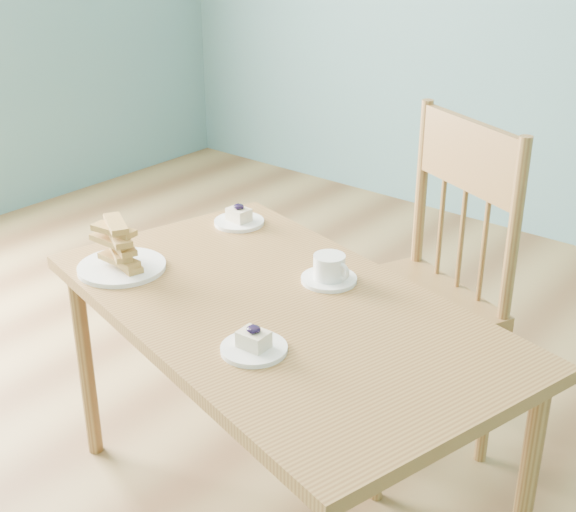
{
  "coord_description": "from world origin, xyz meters",
  "views": [
    {
      "loc": [
        1.22,
        -1.16,
        1.6
      ],
      "look_at": [
        0.08,
        0.22,
        0.77
      ],
      "focal_mm": 50.0,
      "sensor_mm": 36.0,
      "label": 1
    }
  ],
  "objects_px": {
    "coffee_cup": "(330,270)",
    "cheesecake_plate_far": "(239,219)",
    "dining_chair": "(415,290)",
    "cheesecake_plate_near": "(254,345)",
    "biscotti_plate": "(120,253)",
    "dining_table": "(279,328)"
  },
  "relations": [
    {
      "from": "coffee_cup",
      "to": "cheesecake_plate_far",
      "type": "bearing_deg",
      "value": 165.83
    },
    {
      "from": "dining_chair",
      "to": "biscotti_plate",
      "type": "height_order",
      "value": "dining_chair"
    },
    {
      "from": "coffee_cup",
      "to": "biscotti_plate",
      "type": "relative_size",
      "value": 0.62
    },
    {
      "from": "dining_table",
      "to": "cheesecake_plate_near",
      "type": "bearing_deg",
      "value": -50.62
    },
    {
      "from": "dining_chair",
      "to": "cheesecake_plate_near",
      "type": "distance_m",
      "value": 0.74
    },
    {
      "from": "dining_table",
      "to": "cheesecake_plate_near",
      "type": "distance_m",
      "value": 0.24
    },
    {
      "from": "cheesecake_plate_far",
      "to": "biscotti_plate",
      "type": "height_order",
      "value": "biscotti_plate"
    },
    {
      "from": "dining_table",
      "to": "dining_chair",
      "type": "distance_m",
      "value": 0.53
    },
    {
      "from": "dining_chair",
      "to": "dining_table",
      "type": "bearing_deg",
      "value": -75.23
    },
    {
      "from": "cheesecake_plate_near",
      "to": "biscotti_plate",
      "type": "height_order",
      "value": "biscotti_plate"
    },
    {
      "from": "dining_chair",
      "to": "cheesecake_plate_near",
      "type": "relative_size",
      "value": 6.83
    },
    {
      "from": "biscotti_plate",
      "to": "cheesecake_plate_far",
      "type": "bearing_deg",
      "value": 86.44
    },
    {
      "from": "dining_table",
      "to": "biscotti_plate",
      "type": "xyz_separation_m",
      "value": [
        -0.46,
        -0.12,
        0.11
      ]
    },
    {
      "from": "dining_table",
      "to": "cheesecake_plate_far",
      "type": "distance_m",
      "value": 0.54
    },
    {
      "from": "coffee_cup",
      "to": "biscotti_plate",
      "type": "height_order",
      "value": "biscotti_plate"
    },
    {
      "from": "cheesecake_plate_near",
      "to": "dining_chair",
      "type": "bearing_deg",
      "value": 91.0
    },
    {
      "from": "dining_table",
      "to": "cheesecake_plate_far",
      "type": "relative_size",
      "value": 9.0
    },
    {
      "from": "dining_chair",
      "to": "coffee_cup",
      "type": "bearing_deg",
      "value": -77.17
    },
    {
      "from": "dining_chair",
      "to": "cheesecake_plate_near",
      "type": "bearing_deg",
      "value": -65.19
    },
    {
      "from": "coffee_cup",
      "to": "cheesecake_plate_near",
      "type": "bearing_deg",
      "value": -75.54
    },
    {
      "from": "cheesecake_plate_near",
      "to": "biscotti_plate",
      "type": "relative_size",
      "value": 0.64
    },
    {
      "from": "dining_table",
      "to": "cheesecake_plate_far",
      "type": "bearing_deg",
      "value": 157.19
    }
  ]
}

